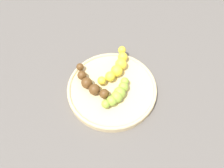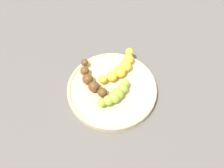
{
  "view_description": "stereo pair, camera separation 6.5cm",
  "coord_description": "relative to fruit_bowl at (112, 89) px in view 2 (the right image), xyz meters",
  "views": [
    {
      "loc": [
        0.22,
        0.28,
        0.58
      ],
      "look_at": [
        0.0,
        0.0,
        0.04
      ],
      "focal_mm": 36.66,
      "sensor_mm": 36.0,
      "label": 1
    },
    {
      "loc": [
        0.16,
        0.32,
        0.58
      ],
      "look_at": [
        0.0,
        0.0,
        0.04
      ],
      "focal_mm": 36.66,
      "sensor_mm": 36.0,
      "label": 2
    }
  ],
  "objects": [
    {
      "name": "banana_green",
      "position": [
        0.01,
        0.03,
        0.02
      ],
      "size": [
        0.11,
        0.05,
        0.03
      ],
      "rotation": [
        0.0,
        0.0,
        1.85
      ],
      "color": "#8CAD38",
      "rests_on": "fruit_bowl"
    },
    {
      "name": "banana_yellow",
      "position": [
        -0.05,
        -0.04,
        0.02
      ],
      "size": [
        0.15,
        0.09,
        0.04
      ],
      "rotation": [
        0.0,
        0.0,
        2.0
      ],
      "color": "yellow",
      "rests_on": "fruit_bowl"
    },
    {
      "name": "ground_plane",
      "position": [
        0.0,
        0.0,
        -0.01
      ],
      "size": [
        2.4,
        2.4,
        0.0
      ],
      "primitive_type": "plane",
      "color": "#56514C"
    },
    {
      "name": "banana_overripe",
      "position": [
        0.04,
        -0.03,
        0.02
      ],
      "size": [
        0.07,
        0.17,
        0.03
      ],
      "rotation": [
        0.0,
        0.0,
        0.15
      ],
      "color": "#593819",
      "rests_on": "fruit_bowl"
    },
    {
      "name": "fruit_bowl",
      "position": [
        0.0,
        0.0,
        0.0
      ],
      "size": [
        0.26,
        0.26,
        0.02
      ],
      "color": "#D1B784",
      "rests_on": "ground_plane"
    }
  ]
}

